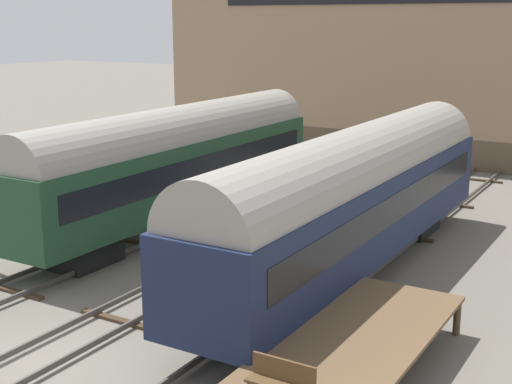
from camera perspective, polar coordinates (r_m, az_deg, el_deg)
ground_plane at (r=19.41m, az=-17.13°, el=-12.95°), size 200.00×200.00×0.00m
track_middle at (r=19.35m, az=-17.16°, el=-12.57°), size 2.60×60.00×0.26m
train_car_navy at (r=23.78m, az=7.88°, el=-0.14°), size 3.04×18.28×5.07m
train_car_green at (r=29.63m, az=-6.33°, el=2.68°), size 2.84×17.34×5.05m
bench at (r=14.47m, az=2.05°, el=-14.88°), size 1.40×0.40×0.91m
warehouse_building at (r=49.03m, az=12.81°, el=13.99°), size 31.09×11.80×18.10m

